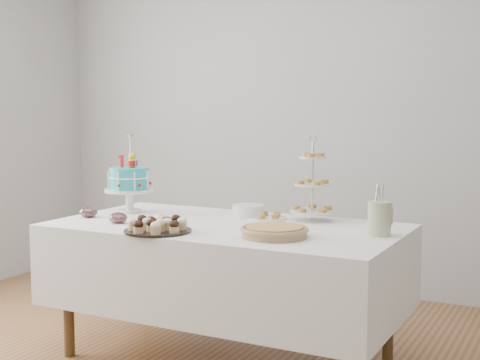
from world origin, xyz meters
The scene contains 11 objects.
walls centered at (0.00, 0.00, 1.35)m, with size 5.04×4.04×2.70m.
table centered at (0.00, 0.30, 0.54)m, with size 1.92×1.02×0.77m.
birthday_cake centered at (-0.74, 0.41, 0.90)m, with size 0.31×0.31×0.47m.
cupcake_tray centered at (-0.21, -0.06, 0.81)m, with size 0.35×0.35×0.08m.
pie centered at (0.39, 0.09, 0.80)m, with size 0.34×0.34×0.05m.
tiered_stand centered at (0.37, 0.64, 0.97)m, with size 0.25×0.25×0.49m.
plate_stack centered at (-0.01, 0.58, 0.81)m, with size 0.19×0.19×0.07m.
pastry_plate centered at (0.12, 0.57, 0.79)m, with size 0.23×0.23×0.03m.
jam_bowl_a centered at (-0.56, 0.06, 0.80)m, with size 0.10×0.10×0.06m.
jam_bowl_b centered at (-0.84, 0.14, 0.80)m, with size 0.11×0.11×0.06m.
utensil_pitcher centered at (0.84, 0.37, 0.86)m, with size 0.12×0.12×0.26m.
Camera 1 is at (1.75, -2.89, 1.40)m, focal length 50.00 mm.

